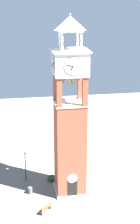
{
  "coord_description": "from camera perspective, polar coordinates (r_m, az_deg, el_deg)",
  "views": [
    {
      "loc": [
        -5.87,
        -34.85,
        21.89
      ],
      "look_at": [
        0.0,
        0.0,
        9.86
      ],
      "focal_mm": 54.81,
      "sensor_mm": 36.0,
      "label": 1
    }
  ],
  "objects": [
    {
      "name": "ground",
      "position": [
        41.57,
        0.0,
        -12.97
      ],
      "size": [
        80.0,
        80.0,
        0.0
      ],
      "primitive_type": "plane",
      "color": "gray"
    },
    {
      "name": "clock_tower",
      "position": [
        37.87,
        0.0,
        -2.28
      ],
      "size": [
        3.87,
        3.87,
        20.27
      ],
      "color": "brown",
      "rests_on": "ground"
    },
    {
      "name": "park_bench",
      "position": [
        37.84,
        -4.11,
        -15.7
      ],
      "size": [
        1.44,
        1.44,
        0.95
      ],
      "color": "brown",
      "rests_on": "ground"
    },
    {
      "name": "lamp_post",
      "position": [
        42.65,
        -7.49,
        -8.13
      ],
      "size": [
        0.36,
        0.36,
        3.88
      ],
      "color": "black",
      "rests_on": "ground"
    },
    {
      "name": "trash_bin",
      "position": [
        41.09,
        -6.66,
        -12.87
      ],
      "size": [
        0.52,
        0.52,
        0.8
      ],
      "primitive_type": "cylinder",
      "color": "#4C4C51",
      "rests_on": "ground"
    },
    {
      "name": "shrub_near_entry",
      "position": [
        43.44,
        -3.08,
        -10.92
      ],
      "size": [
        1.09,
        1.09,
        0.74
      ],
      "primitive_type": "ellipsoid",
      "color": "#234C28",
      "rests_on": "ground"
    }
  ]
}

